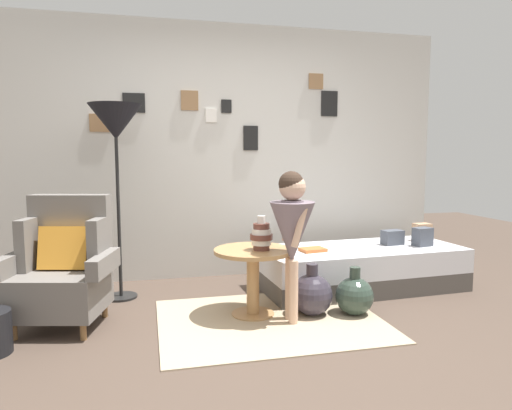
# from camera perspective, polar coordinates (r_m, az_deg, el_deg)

# --- Properties ---
(ground_plane) EXTENTS (12.00, 12.00, 0.00)m
(ground_plane) POSITION_cam_1_polar(r_m,az_deg,el_deg) (3.16, 1.42, -17.50)
(ground_plane) COLOR #4C3D33
(gallery_wall) EXTENTS (4.80, 0.12, 2.60)m
(gallery_wall) POSITION_cam_1_polar(r_m,az_deg,el_deg) (4.80, -4.54, 6.61)
(gallery_wall) COLOR beige
(gallery_wall) RESTS_ON ground
(rug) EXTENTS (1.69, 1.32, 0.01)m
(rug) POSITION_cam_1_polar(r_m,az_deg,el_deg) (3.63, 1.75, -14.18)
(rug) COLOR tan
(rug) RESTS_ON ground
(armchair) EXTENTS (0.85, 0.71, 0.97)m
(armchair) POSITION_cam_1_polar(r_m,az_deg,el_deg) (3.72, -22.86, -7.18)
(armchair) COLOR olive
(armchair) RESTS_ON ground
(daybed) EXTENTS (1.94, 0.91, 0.40)m
(daybed) POSITION_cam_1_polar(r_m,az_deg,el_deg) (4.51, 12.99, -7.65)
(daybed) COLOR #4C4742
(daybed) RESTS_ON ground
(pillow_head) EXTENTS (0.17, 0.13, 0.17)m
(pillow_head) POSITION_cam_1_polar(r_m,az_deg,el_deg) (4.98, 20.01, -3.18)
(pillow_head) COLOR tan
(pillow_head) RESTS_ON daybed
(pillow_mid) EXTENTS (0.19, 0.15, 0.18)m
(pillow_mid) POSITION_cam_1_polar(r_m,az_deg,el_deg) (4.68, 20.08, -3.75)
(pillow_mid) COLOR #474C56
(pillow_mid) RESTS_ON daybed
(pillow_back) EXTENTS (0.22, 0.15, 0.14)m
(pillow_back) POSITION_cam_1_polar(r_m,az_deg,el_deg) (4.66, 16.67, -3.90)
(pillow_back) COLOR #474C56
(pillow_back) RESTS_ON daybed
(side_table) EXTENTS (0.62, 0.62, 0.54)m
(side_table) POSITION_cam_1_polar(r_m,az_deg,el_deg) (3.63, -0.39, -7.78)
(side_table) COLOR tan
(side_table) RESTS_ON ground
(vase_striped) EXTENTS (0.18, 0.18, 0.27)m
(vase_striped) POSITION_cam_1_polar(r_m,az_deg,el_deg) (3.54, 0.68, -3.88)
(vase_striped) COLOR brown
(vase_striped) RESTS_ON side_table
(floor_lamp) EXTENTS (0.46, 0.46, 1.71)m
(floor_lamp) POSITION_cam_1_polar(r_m,az_deg,el_deg) (4.16, -17.11, 9.17)
(floor_lamp) COLOR black
(floor_lamp) RESTS_ON ground
(person_child) EXTENTS (0.34, 0.34, 1.15)m
(person_child) POSITION_cam_1_polar(r_m,az_deg,el_deg) (3.43, 4.52, -2.68)
(person_child) COLOR #D8AD8E
(person_child) RESTS_ON ground
(book_on_daybed) EXTENTS (0.24, 0.19, 0.03)m
(book_on_daybed) POSITION_cam_1_polar(r_m,az_deg,el_deg) (4.20, 7.10, -5.56)
(book_on_daybed) COLOR #C66934
(book_on_daybed) RESTS_ON daybed
(demijohn_near) EXTENTS (0.33, 0.33, 0.42)m
(demijohn_near) POSITION_cam_1_polar(r_m,az_deg,el_deg) (3.72, 6.98, -11.00)
(demijohn_near) COLOR #332D38
(demijohn_near) RESTS_ON ground
(demijohn_far) EXTENTS (0.30, 0.30, 0.39)m
(demijohn_far) POSITION_cam_1_polar(r_m,az_deg,el_deg) (3.79, 12.19, -11.00)
(demijohn_far) COLOR #2D3D33
(demijohn_far) RESTS_ON ground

